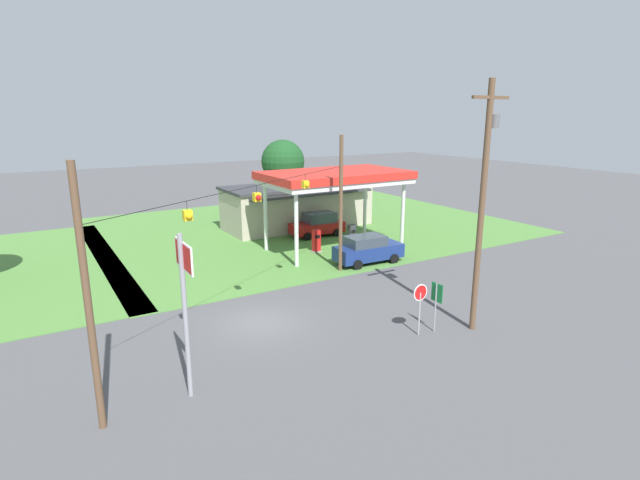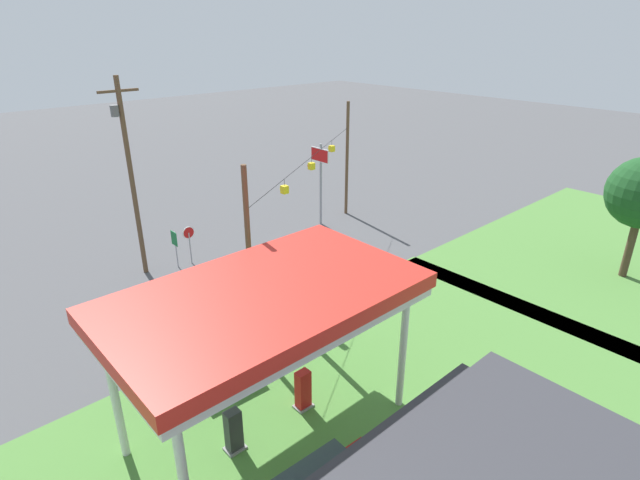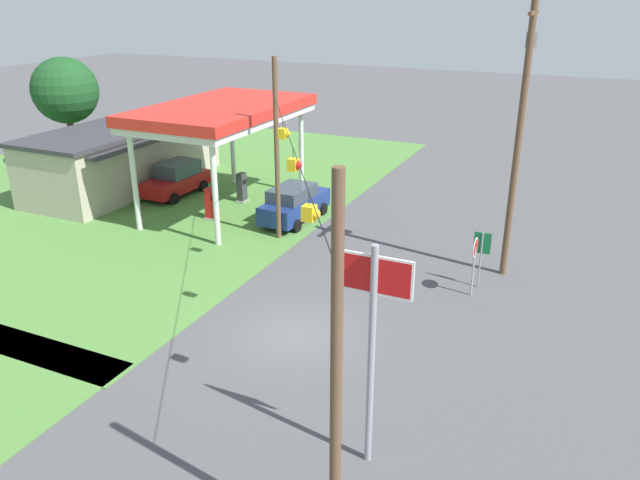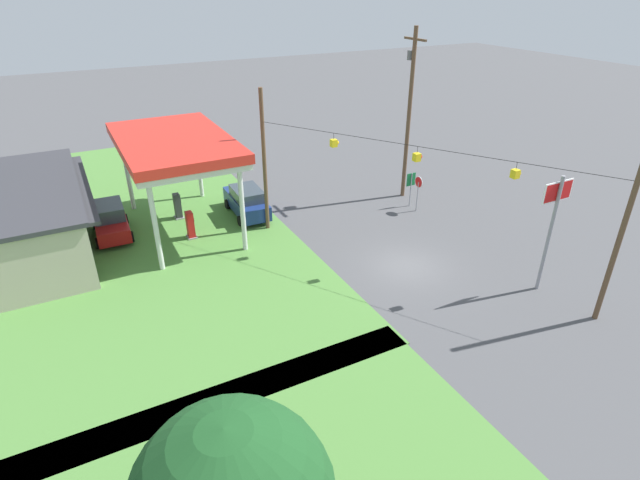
{
  "view_description": "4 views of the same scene",
  "coord_description": "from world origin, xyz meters",
  "px_view_note": "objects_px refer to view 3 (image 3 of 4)",
  "views": [
    {
      "loc": [
        -9.3,
        -21.1,
        10.11
      ],
      "look_at": [
        5.67,
        3.73,
        2.67
      ],
      "focal_mm": 28.0,
      "sensor_mm": 36.0,
      "label": 1
    },
    {
      "loc": [
        18.83,
        21.62,
        13.95
      ],
      "look_at": [
        1.9,
        2.85,
        3.02
      ],
      "focal_mm": 28.0,
      "sensor_mm": 36.0,
      "label": 2
    },
    {
      "loc": [
        -17.39,
        -9.0,
        11.57
      ],
      "look_at": [
        3.95,
        0.87,
        2.07
      ],
      "focal_mm": 35.0,
      "sensor_mm": 36.0,
      "label": 3
    },
    {
      "loc": [
        -18.85,
        15.32,
        14.19
      ],
      "look_at": [
        2.45,
        4.14,
        1.51
      ],
      "focal_mm": 28.0,
      "sensor_mm": 36.0,
      "label": 4
    }
  ],
  "objects_px": {
    "car_at_pumps_rear": "(176,179)",
    "route_sign": "(482,249)",
    "gas_station_canopy": "(222,114)",
    "stop_sign_roadside": "(475,254)",
    "tree_behind_station": "(65,91)",
    "gas_station_store": "(125,156)",
    "utility_pole_main": "(520,128)",
    "car_at_pumps_front": "(294,203)",
    "stop_sign_overhead": "(373,316)",
    "fuel_pump_far": "(242,188)",
    "fuel_pump_near": "(211,204)"
  },
  "relations": [
    {
      "from": "car_at_pumps_rear",
      "to": "route_sign",
      "type": "xyz_separation_m",
      "value": [
        -4.9,
        -19.03,
        0.7
      ]
    },
    {
      "from": "gas_station_canopy",
      "to": "route_sign",
      "type": "height_order",
      "value": "gas_station_canopy"
    },
    {
      "from": "stop_sign_roadside",
      "to": "tree_behind_station",
      "type": "height_order",
      "value": "tree_behind_station"
    },
    {
      "from": "gas_station_store",
      "to": "gas_station_canopy",
      "type": "bearing_deg",
      "value": -99.04
    },
    {
      "from": "tree_behind_station",
      "to": "utility_pole_main",
      "type": "bearing_deg",
      "value": -99.46
    },
    {
      "from": "car_at_pumps_front",
      "to": "stop_sign_roadside",
      "type": "bearing_deg",
      "value": -112.18
    },
    {
      "from": "stop_sign_overhead",
      "to": "gas_station_canopy",
      "type": "bearing_deg",
      "value": 42.85
    },
    {
      "from": "gas_station_canopy",
      "to": "car_at_pumps_rear",
      "type": "relative_size",
      "value": 2.31
    },
    {
      "from": "stop_sign_overhead",
      "to": "utility_pole_main",
      "type": "xyz_separation_m",
      "value": [
        13.36,
        -1.23,
        2.14
      ]
    },
    {
      "from": "gas_station_canopy",
      "to": "car_at_pumps_front",
      "type": "xyz_separation_m",
      "value": [
        -0.01,
        -4.23,
        -4.4
      ]
    },
    {
      "from": "route_sign",
      "to": "tree_behind_station",
      "type": "distance_m",
      "value": 29.92
    },
    {
      "from": "gas_station_canopy",
      "to": "car_at_pumps_front",
      "type": "bearing_deg",
      "value": -90.08
    },
    {
      "from": "gas_station_canopy",
      "to": "stop_sign_roadside",
      "type": "xyz_separation_m",
      "value": [
        -4.77,
        -14.71,
        -3.59
      ]
    },
    {
      "from": "gas_station_store",
      "to": "car_at_pumps_rear",
      "type": "height_order",
      "value": "gas_station_store"
    },
    {
      "from": "fuel_pump_far",
      "to": "car_at_pumps_front",
      "type": "height_order",
      "value": "car_at_pumps_front"
    },
    {
      "from": "tree_behind_station",
      "to": "stop_sign_overhead",
      "type": "bearing_deg",
      "value": -122.79
    },
    {
      "from": "fuel_pump_far",
      "to": "car_at_pumps_front",
      "type": "distance_m",
      "value": 4.52
    },
    {
      "from": "gas_station_canopy",
      "to": "stop_sign_roadside",
      "type": "distance_m",
      "value": 15.88
    },
    {
      "from": "gas_station_store",
      "to": "utility_pole_main",
      "type": "relative_size",
      "value": 1.14
    },
    {
      "from": "car_at_pumps_rear",
      "to": "utility_pole_main",
      "type": "xyz_separation_m",
      "value": [
        -3.1,
        -19.75,
        5.39
      ]
    },
    {
      "from": "car_at_pumps_rear",
      "to": "tree_behind_station",
      "type": "xyz_separation_m",
      "value": [
        1.84,
        9.89,
        4.31
      ]
    },
    {
      "from": "tree_behind_station",
      "to": "fuel_pump_near",
      "type": "bearing_deg",
      "value": -107.66
    },
    {
      "from": "gas_station_store",
      "to": "utility_pole_main",
      "type": "xyz_separation_m",
      "value": [
        -3.34,
        -23.71,
        4.46
      ]
    },
    {
      "from": "gas_station_store",
      "to": "stop_sign_roadside",
      "type": "xyz_separation_m",
      "value": [
        -6.07,
        -22.9,
        -0.13
      ]
    },
    {
      "from": "car_at_pumps_front",
      "to": "route_sign",
      "type": "relative_size",
      "value": 2.03
    },
    {
      "from": "stop_sign_roadside",
      "to": "tree_behind_station",
      "type": "distance_m",
      "value": 30.04
    },
    {
      "from": "fuel_pump_near",
      "to": "stop_sign_overhead",
      "type": "bearing_deg",
      "value": -134.02
    },
    {
      "from": "stop_sign_roadside",
      "to": "car_at_pumps_rear",
      "type": "bearing_deg",
      "value": -107.12
    },
    {
      "from": "car_at_pumps_front",
      "to": "route_sign",
      "type": "xyz_separation_m",
      "value": [
        -3.83,
        -10.58,
        0.71
      ]
    },
    {
      "from": "car_at_pumps_rear",
      "to": "gas_station_canopy",
      "type": "bearing_deg",
      "value": 77.94
    },
    {
      "from": "stop_sign_overhead",
      "to": "utility_pole_main",
      "type": "bearing_deg",
      "value": -5.28
    },
    {
      "from": "fuel_pump_near",
      "to": "tree_behind_station",
      "type": "relative_size",
      "value": 0.23
    },
    {
      "from": "fuel_pump_far",
      "to": "tree_behind_station",
      "type": "xyz_separation_m",
      "value": [
        1.3,
        14.12,
        4.5
      ]
    },
    {
      "from": "gas_station_canopy",
      "to": "gas_station_store",
      "type": "relative_size",
      "value": 0.8
    },
    {
      "from": "route_sign",
      "to": "tree_behind_station",
      "type": "height_order",
      "value": "tree_behind_station"
    },
    {
      "from": "fuel_pump_far",
      "to": "car_at_pumps_front",
      "type": "relative_size",
      "value": 0.35
    },
    {
      "from": "gas_station_store",
      "to": "utility_pole_main",
      "type": "bearing_deg",
      "value": -98.03
    },
    {
      "from": "utility_pole_main",
      "to": "tree_behind_station",
      "type": "xyz_separation_m",
      "value": [
        4.94,
        29.64,
        -1.08
      ]
    },
    {
      "from": "stop_sign_roadside",
      "to": "stop_sign_overhead",
      "type": "bearing_deg",
      "value": -2.28
    },
    {
      "from": "gas_station_store",
      "to": "car_at_pumps_front",
      "type": "relative_size",
      "value": 2.71
    },
    {
      "from": "gas_station_canopy",
      "to": "fuel_pump_far",
      "type": "bearing_deg",
      "value": -0.05
    },
    {
      "from": "fuel_pump_near",
      "to": "gas_station_canopy",
      "type": "bearing_deg",
      "value": 0.05
    },
    {
      "from": "fuel_pump_far",
      "to": "stop_sign_overhead",
      "type": "distance_m",
      "value": 22.47
    },
    {
      "from": "gas_station_canopy",
      "to": "stop_sign_overhead",
      "type": "height_order",
      "value": "stop_sign_overhead"
    },
    {
      "from": "tree_behind_station",
      "to": "car_at_pumps_rear",
      "type": "bearing_deg",
      "value": -100.51
    },
    {
      "from": "stop_sign_roadside",
      "to": "utility_pole_main",
      "type": "relative_size",
      "value": 0.22
    },
    {
      "from": "fuel_pump_far",
      "to": "car_at_pumps_front",
      "type": "bearing_deg",
      "value": -110.76
    },
    {
      "from": "fuel_pump_far",
      "to": "utility_pole_main",
      "type": "relative_size",
      "value": 0.15
    },
    {
      "from": "utility_pole_main",
      "to": "tree_behind_station",
      "type": "distance_m",
      "value": 30.07
    },
    {
      "from": "fuel_pump_near",
      "to": "stop_sign_roadside",
      "type": "xyz_separation_m",
      "value": [
        -3.17,
        -14.71,
        0.99
      ]
    }
  ]
}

